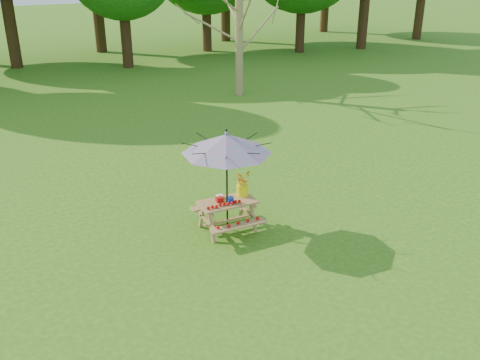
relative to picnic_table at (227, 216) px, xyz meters
name	(u,v)px	position (x,y,z in m)	size (l,w,h in m)	color
ground	(217,335)	(-1.59, -3.02, -0.33)	(120.00, 120.00, 0.00)	#386613
picnic_table	(227,216)	(0.00, 0.00, 0.00)	(1.20, 1.32, 0.67)	olive
patio_umbrella	(227,144)	(0.00, 0.00, 1.62)	(2.35, 2.35, 2.25)	black
produce_bins	(224,199)	(-0.05, 0.03, 0.40)	(0.32, 0.44, 0.13)	#B8150E
tomatoes_row	(224,205)	(-0.15, -0.18, 0.38)	(0.77, 0.13, 0.07)	red
flower_bucket	(242,182)	(0.43, 0.14, 0.65)	(0.43, 0.41, 0.57)	#FFFB0D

